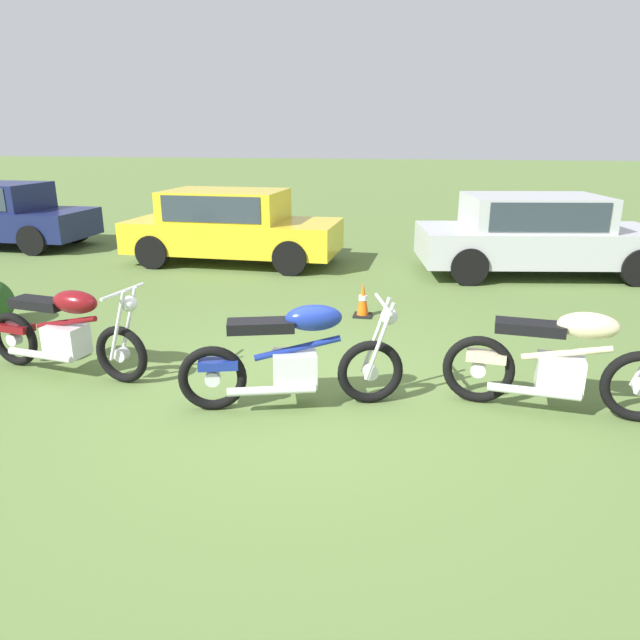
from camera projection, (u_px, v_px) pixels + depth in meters
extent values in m
plane|color=#567038|center=(296.00, 399.00, 5.59)|extent=(120.00, 120.00, 0.00)
torus|color=black|center=(122.00, 354.00, 5.90)|extent=(0.62, 0.17, 0.61)
torus|color=black|center=(14.00, 339.00, 6.35)|extent=(0.62, 0.17, 0.61)
cylinder|color=silver|center=(122.00, 354.00, 5.90)|extent=(0.15, 0.12, 0.14)
cylinder|color=silver|center=(14.00, 339.00, 6.35)|extent=(0.15, 0.12, 0.14)
cylinder|color=silver|center=(129.00, 321.00, 5.86)|extent=(0.28, 0.07, 0.75)
cylinder|color=silver|center=(117.00, 326.00, 5.70)|extent=(0.28, 0.07, 0.75)
cube|color=silver|center=(67.00, 340.00, 6.09)|extent=(0.44, 0.35, 0.32)
cylinder|color=maroon|center=(66.00, 322.00, 6.02)|extent=(0.77, 0.16, 0.22)
ellipsoid|color=maroon|center=(75.00, 302.00, 5.90)|extent=(0.55, 0.33, 0.24)
cube|color=black|center=(39.00, 303.00, 6.07)|extent=(0.63, 0.32, 0.10)
cube|color=maroon|center=(17.00, 328.00, 6.28)|extent=(0.38, 0.23, 0.08)
cylinder|color=silver|center=(123.00, 291.00, 5.66)|extent=(0.12, 0.64, 0.03)
sphere|color=silver|center=(129.00, 304.00, 5.68)|extent=(0.18, 0.18, 0.16)
cylinder|color=silver|center=(41.00, 355.00, 6.06)|extent=(0.80, 0.19, 0.08)
torus|color=black|center=(370.00, 372.00, 5.44)|extent=(0.63, 0.27, 0.63)
torus|color=black|center=(213.00, 378.00, 5.30)|extent=(0.63, 0.27, 0.63)
cylinder|color=silver|center=(370.00, 372.00, 5.44)|extent=(0.16, 0.14, 0.14)
cylinder|color=silver|center=(213.00, 378.00, 5.30)|extent=(0.16, 0.14, 0.14)
cylinder|color=silver|center=(376.00, 335.00, 5.43)|extent=(0.27, 0.12, 0.74)
cylinder|color=silver|center=(380.00, 342.00, 5.26)|extent=(0.27, 0.12, 0.74)
cube|color=silver|center=(295.00, 368.00, 5.35)|extent=(0.47, 0.41, 0.32)
cylinder|color=navy|center=(298.00, 348.00, 5.29)|extent=(0.78, 0.30, 0.23)
ellipsoid|color=navy|center=(314.00, 318.00, 5.22)|extent=(0.57, 0.40, 0.24)
cube|color=black|center=(261.00, 326.00, 5.19)|extent=(0.64, 0.41, 0.10)
cube|color=navy|center=(218.00, 364.00, 5.26)|extent=(0.40, 0.28, 0.08)
cylinder|color=silver|center=(383.00, 304.00, 5.25)|extent=(0.22, 0.62, 0.03)
sphere|color=silver|center=(389.00, 316.00, 5.29)|extent=(0.20, 0.20, 0.16)
cylinder|color=silver|center=(272.00, 390.00, 5.22)|extent=(0.79, 0.32, 0.08)
torus|color=black|center=(478.00, 369.00, 5.45)|extent=(0.67, 0.15, 0.67)
cylinder|color=silver|center=(478.00, 369.00, 5.45)|extent=(0.15, 0.11, 0.14)
cube|color=silver|center=(560.00, 373.00, 5.24)|extent=(0.42, 0.33, 0.32)
cylinder|color=beige|center=(566.00, 353.00, 5.17)|extent=(0.76, 0.12, 0.22)
ellipsoid|color=beige|center=(588.00, 326.00, 5.05)|extent=(0.54, 0.30, 0.24)
cube|color=black|center=(530.00, 327.00, 5.20)|extent=(0.62, 0.29, 0.10)
cube|color=beige|center=(486.00, 356.00, 5.39)|extent=(0.37, 0.21, 0.08)
cylinder|color=silver|center=(533.00, 392.00, 5.20)|extent=(0.80, 0.15, 0.08)
cube|color=#161E4C|center=(1.00, 223.00, 13.14)|extent=(4.10, 1.82, 0.60)
cylinder|color=black|center=(76.00, 229.00, 13.73)|extent=(0.65, 0.24, 0.64)
cylinder|color=black|center=(33.00, 240.00, 12.24)|extent=(0.65, 0.24, 0.64)
cube|color=gold|center=(234.00, 236.00, 11.43)|extent=(4.13, 1.75, 0.60)
cube|color=gold|center=(225.00, 206.00, 11.28)|extent=(2.27, 1.56, 0.60)
cube|color=#2D3842|center=(225.00, 205.00, 11.28)|extent=(1.93, 1.60, 0.48)
cylinder|color=black|center=(310.00, 243.00, 11.98)|extent=(0.64, 0.22, 0.64)
cylinder|color=black|center=(290.00, 258.00, 10.48)|extent=(0.64, 0.22, 0.64)
cylinder|color=black|center=(188.00, 238.00, 12.51)|extent=(0.64, 0.22, 0.64)
cylinder|color=black|center=(153.00, 252.00, 11.02)|extent=(0.64, 0.22, 0.64)
cube|color=#B2B5BA|center=(538.00, 244.00, 10.50)|extent=(4.51, 2.54, 0.60)
cube|color=#B2B5BA|center=(533.00, 212.00, 10.32)|extent=(2.59, 2.02, 0.60)
cube|color=#2D3842|center=(534.00, 211.00, 10.32)|extent=(2.26, 1.99, 0.48)
cylinder|color=black|center=(595.00, 249.00, 11.34)|extent=(0.67, 0.33, 0.64)
cylinder|color=black|center=(639.00, 267.00, 9.73)|extent=(0.67, 0.33, 0.64)
cylinder|color=black|center=(450.00, 248.00, 11.40)|extent=(0.67, 0.33, 0.64)
cylinder|color=black|center=(469.00, 266.00, 9.79)|extent=(0.67, 0.33, 0.64)
cone|color=#EA590F|center=(363.00, 299.00, 8.09)|extent=(0.18, 0.18, 0.50)
cube|color=black|center=(363.00, 315.00, 8.16)|extent=(0.25, 0.25, 0.03)
cylinder|color=white|center=(363.00, 298.00, 8.08)|extent=(0.12, 0.12, 0.07)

